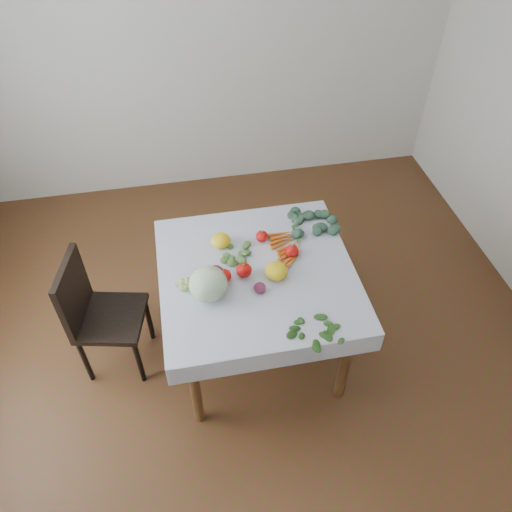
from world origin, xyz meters
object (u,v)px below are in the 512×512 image
(carrot_bunch, at_px, (288,246))
(table, at_px, (257,283))
(chair, at_px, (95,310))
(heirloom_back, at_px, (221,241))
(cabbage, at_px, (208,284))

(carrot_bunch, bearing_deg, table, -144.31)
(chair, xyz_separation_m, heirloom_back, (0.80, 0.14, 0.30))
(chair, distance_m, cabbage, 0.80)
(cabbage, bearing_deg, carrot_bunch, 29.11)
(cabbage, bearing_deg, heirloom_back, 72.55)
(table, height_order, heirloom_back, heirloom_back)
(cabbage, height_order, heirloom_back, cabbage)
(table, distance_m, cabbage, 0.38)
(heirloom_back, xyz_separation_m, carrot_bunch, (0.40, -0.10, -0.03))
(table, relative_size, cabbage, 4.75)
(chair, distance_m, carrot_bunch, 1.23)
(heirloom_back, bearing_deg, carrot_bunch, -13.51)
(table, xyz_separation_m, heirloom_back, (-0.17, 0.26, 0.14))
(table, height_order, carrot_bunch, carrot_bunch)
(chair, height_order, heirloom_back, chair)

